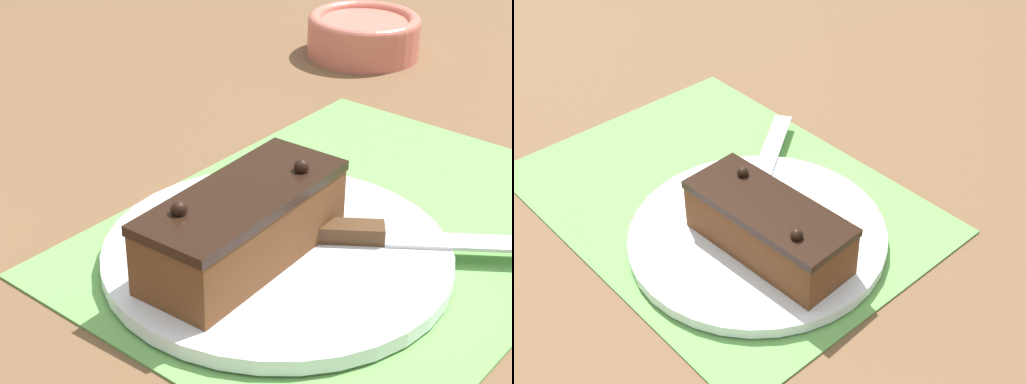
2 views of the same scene
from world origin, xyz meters
The scene contains 6 objects.
ground_plane centered at (0.00, 0.00, 0.00)m, with size 3.00×3.00×0.00m, color brown.
placemat_woven centered at (0.00, 0.00, 0.00)m, with size 0.46×0.34×0.00m, color #609E4C.
cake_plate centered at (-0.08, 0.02, 0.01)m, with size 0.27×0.27×0.01m.
chocolate_cake centered at (-0.11, 0.03, 0.05)m, with size 0.18×0.08×0.07m.
serving_knife centered at (-0.02, -0.04, 0.02)m, with size 0.14×0.18×0.01m.
small_bowl centered at (0.37, 0.24, 0.03)m, with size 0.14×0.14×0.05m.
Camera 1 is at (-0.52, -0.33, 0.37)m, focal length 60.00 mm.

